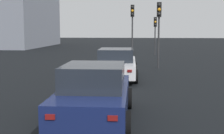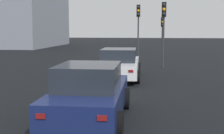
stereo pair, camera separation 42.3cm
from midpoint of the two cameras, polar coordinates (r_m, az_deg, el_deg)
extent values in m
cube|color=silver|center=(15.32, 0.05, 0.06)|extent=(4.82, 2.03, 0.64)
cube|color=#1E232B|center=(15.02, -0.01, 2.28)|extent=(2.20, 1.71, 0.59)
cylinder|color=black|center=(16.79, 3.53, -0.22)|extent=(0.65, 0.24, 0.64)
cylinder|color=black|center=(16.89, -2.79, -0.17)|extent=(0.65, 0.24, 0.64)
cylinder|color=black|center=(13.87, 3.51, -1.77)|extent=(0.65, 0.24, 0.64)
cylinder|color=black|center=(14.00, -4.13, -1.70)|extent=(0.65, 0.24, 0.64)
cube|color=maroon|center=(12.91, 2.36, -0.75)|extent=(0.04, 0.20, 0.11)
cube|color=maroon|center=(13.01, -3.55, -0.70)|extent=(0.04, 0.20, 0.11)
cube|color=#141E4C|center=(8.28, -4.65, -5.92)|extent=(4.33, 1.85, 0.67)
cube|color=#1E232B|center=(7.95, -4.93, -1.74)|extent=(1.97, 1.58, 0.62)
cylinder|color=black|center=(9.55, 1.76, -5.82)|extent=(0.65, 0.24, 0.64)
cylinder|color=black|center=(9.77, -8.50, -5.60)|extent=(0.65, 0.24, 0.64)
cylinder|color=black|center=(6.99, 0.86, -10.68)|extent=(0.65, 0.24, 0.64)
cylinder|color=black|center=(7.29, -13.11, -10.11)|extent=(0.65, 0.24, 0.64)
cube|color=maroon|center=(6.10, -1.89, -9.49)|extent=(0.04, 0.20, 0.11)
cube|color=maroon|center=(6.35, -13.31, -9.01)|extent=(0.04, 0.20, 0.11)
cylinder|color=#2D2D30|center=(19.35, 7.99, 4.45)|extent=(0.11, 0.11, 3.17)
cube|color=black|center=(19.31, 8.10, 10.48)|extent=(0.21, 0.28, 0.90)
sphere|color=black|center=(19.22, 8.12, 11.31)|extent=(0.20, 0.20, 0.20)
sphere|color=orange|center=(19.20, 8.11, 10.50)|extent=(0.20, 0.20, 0.20)
sphere|color=black|center=(19.18, 8.10, 9.70)|extent=(0.20, 0.20, 0.20)
cylinder|color=#2D2D30|center=(23.66, 3.26, 5.20)|extent=(0.11, 0.11, 3.35)
cube|color=black|center=(23.62, 3.29, 10.35)|extent=(0.21, 0.28, 0.90)
sphere|color=black|center=(23.53, 3.29, 11.03)|extent=(0.20, 0.20, 0.20)
sphere|color=orange|center=(23.51, 3.29, 10.37)|extent=(0.20, 0.20, 0.20)
sphere|color=black|center=(23.50, 3.28, 9.71)|extent=(0.20, 0.20, 0.20)
cylinder|color=#2D2D30|center=(29.20, 7.55, 4.80)|extent=(0.11, 0.11, 2.64)
cube|color=black|center=(29.12, 7.62, 8.28)|extent=(0.21, 0.29, 0.90)
sphere|color=black|center=(29.02, 7.64, 8.82)|extent=(0.20, 0.20, 0.20)
sphere|color=orange|center=(29.01, 7.63, 8.28)|extent=(0.20, 0.20, 0.20)
sphere|color=black|center=(29.01, 7.62, 7.75)|extent=(0.20, 0.20, 0.20)
camera|label=1|loc=(0.21, -91.05, -0.13)|focal=49.33mm
camera|label=2|loc=(0.21, 88.95, 0.13)|focal=49.33mm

